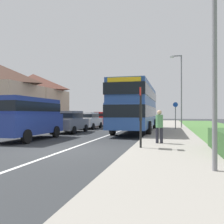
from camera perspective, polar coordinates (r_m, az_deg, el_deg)
The scene contains 14 objects.
ground_plane at distance 10.15m, azimuth -10.93°, elevation -8.90°, with size 120.00×120.00×0.00m, color #2D3033.
lane_marking_centre at distance 17.69m, azimuth -0.06°, elevation -5.22°, with size 0.14×60.00×0.01m, color silver.
pavement_near_side at distance 15.20m, azimuth 13.74°, elevation -5.81°, with size 3.20×68.00×0.12m, color gray.
double_decker_bus at distance 19.43m, azimuth 5.79°, elevation 1.53°, with size 2.80×10.87×3.70m.
parked_van_blue at distance 14.54m, azimuth -19.30°, elevation -0.73°, with size 2.11×5.10×2.39m.
parked_car_grey at distance 19.05m, azimuth -10.12°, elevation -2.08°, with size 1.95×4.03×1.70m.
parked_car_white at distance 23.94m, azimuth -5.70°, elevation -1.82°, with size 1.98×4.04×1.61m.
parked_car_red at distance 28.73m, azimuth -2.08°, elevation -1.51°, with size 1.92×3.96×1.68m.
pedestrian_at_stop at distance 11.45m, azimuth 11.15°, elevation -3.02°, with size 0.34×0.34×1.67m.
bus_stop_sign at distance 9.85m, azimuth 6.81°, elevation -0.17°, with size 0.09×0.52×2.60m.
cycle_route_sign at distance 22.35m, azimuth 14.81°, elevation -0.54°, with size 0.44×0.08×2.52m.
street_lamp_near at distance 6.88m, azimuth 22.16°, elevation 22.68°, with size 1.14×0.20×7.31m.
street_lamp_mid at distance 24.65m, azimuth 15.87°, elevation 5.85°, with size 1.14×0.20×7.23m.
house_terrace_far_side at distance 32.09m, azimuth -21.48°, elevation 3.21°, with size 7.78×13.79×6.97m.
Camera 1 is at (4.16, -9.13, 1.51)m, focal length 38.58 mm.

